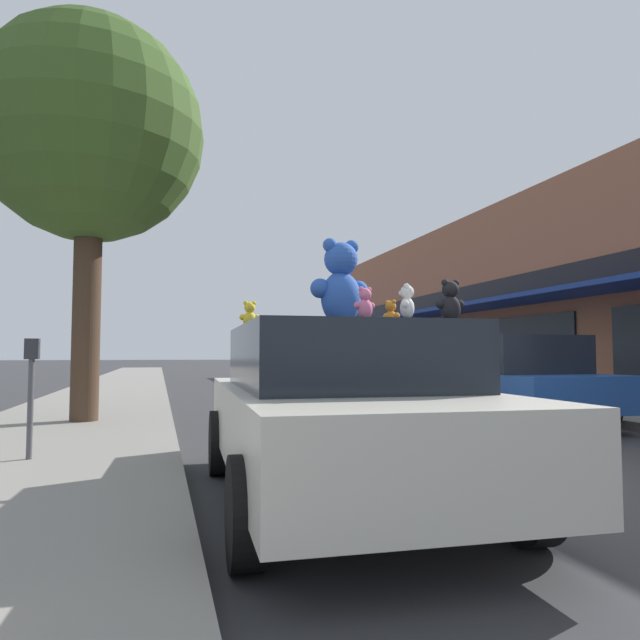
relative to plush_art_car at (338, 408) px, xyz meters
name	(u,v)px	position (x,y,z in m)	size (l,w,h in m)	color
ground_plane	(541,474)	(2.38, 0.49, -0.80)	(260.00, 260.00, 0.00)	#333335
plush_art_car	(338,408)	(0.00, 0.00, 0.00)	(2.21, 4.45, 1.50)	beige
teddy_bear_giant	(341,284)	(-0.01, -0.11, 1.06)	(0.55, 0.36, 0.74)	blue
teddy_bear_pink	(365,304)	(-0.10, -0.94, 0.82)	(0.17, 0.11, 0.23)	pink
teddy_bear_white	(407,302)	(0.17, -1.05, 0.82)	(0.15, 0.18, 0.25)	white
teddy_bear_black	(450,301)	(0.64, -0.81, 0.86)	(0.24, 0.14, 0.33)	black
teddy_bear_orange	(391,314)	(0.58, 0.21, 0.83)	(0.15, 0.20, 0.26)	orange
teddy_bear_yellow	(250,316)	(-0.64, 0.85, 0.84)	(0.21, 0.13, 0.28)	yellow
parked_car_far_center	(500,376)	(4.66, 4.67, 0.04)	(2.17, 4.73, 1.58)	#1E4793
street_tree	(91,133)	(-2.67, 5.55, 4.24)	(3.80, 3.80, 6.83)	#473323
parking_meter	(31,382)	(-2.79, 1.98, 0.17)	(0.14, 0.10, 1.27)	#4C4C51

